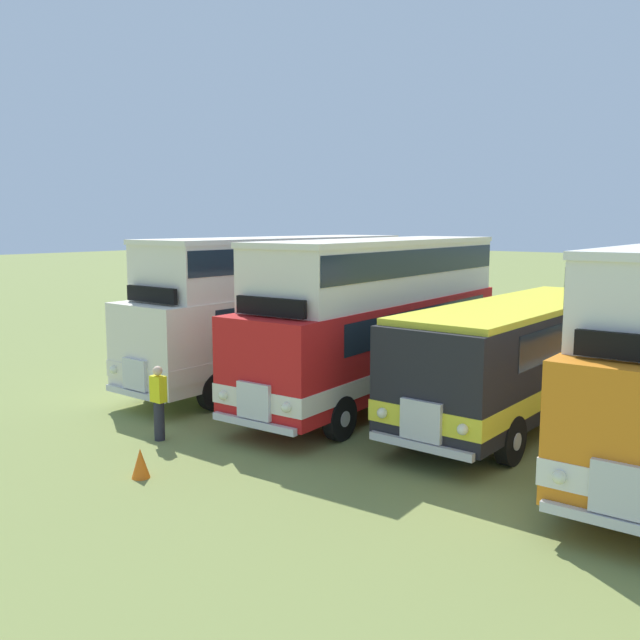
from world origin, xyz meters
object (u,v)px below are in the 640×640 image
at_px(cone_mid_row, 140,463).
at_px(marshal_person, 159,402).
at_px(bus_first_in_row, 279,302).
at_px(bus_second_in_row, 380,312).
at_px(bus_third_in_row, 522,352).

distance_m(cone_mid_row, marshal_person, 2.43).
relative_size(cone_mid_row, marshal_person, 0.34).
bearing_deg(bus_first_in_row, bus_second_in_row, -1.96).
relative_size(bus_first_in_row, cone_mid_row, 18.41).
bearing_deg(cone_mid_row, bus_first_in_row, 114.24).
relative_size(bus_first_in_row, bus_second_in_row, 1.01).
height_order(bus_first_in_row, cone_mid_row, bus_first_in_row).
bearing_deg(bus_first_in_row, cone_mid_row, -65.76).
bearing_deg(bus_third_in_row, bus_first_in_row, -177.54).
bearing_deg(marshal_person, bus_second_in_row, 73.34).
xyz_separation_m(bus_first_in_row, marshal_person, (2.05, -6.37, -1.59)).
relative_size(bus_second_in_row, marshal_person, 6.21).
height_order(bus_first_in_row, marshal_person, bus_first_in_row).
xyz_separation_m(bus_third_in_row, marshal_person, (-5.79, -6.71, -0.86)).
relative_size(bus_second_in_row, bus_third_in_row, 1.09).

